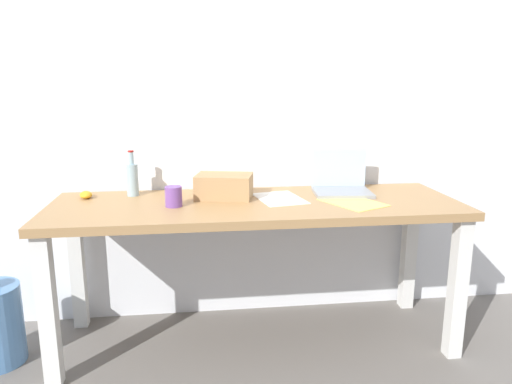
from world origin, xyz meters
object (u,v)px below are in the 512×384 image
Objects in this scene: laptop_right at (341,184)px; coffee_mug at (174,197)px; beer_bottle at (132,178)px; cardboard_box at (224,186)px; desk at (256,221)px; computer_mouse at (86,195)px.

laptop_right is 0.88m from coffee_mug.
beer_bottle reaches higher than laptop_right.
cardboard_box is (0.46, -0.11, -0.03)m from beer_bottle.
coffee_mug is (-0.39, -0.03, 0.14)m from desk.
beer_bottle is at bearing 160.69° from desk.
desk is 8.48× the size of beer_bottle.
beer_bottle reaches higher than cardboard_box.
cardboard_box is (0.69, -0.08, 0.04)m from computer_mouse.
laptop_right is at bearing 17.27° from desk.
desk is 0.51m from laptop_right.
laptop_right is at bearing -15.18° from computer_mouse.
cardboard_box reaches higher than computer_mouse.
cardboard_box is at bearing 144.48° from desk.
beer_bottle reaches higher than desk.
cardboard_box is 2.90× the size of coffee_mug.
beer_bottle is 2.35× the size of computer_mouse.
laptop_right is 1.33× the size of beer_bottle.
computer_mouse is 0.50m from coffee_mug.
coffee_mug is at bearing -39.89° from computer_mouse.
computer_mouse is 0.36× the size of cardboard_box.
beer_bottle is 0.24m from computer_mouse.
cardboard_box reaches higher than desk.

